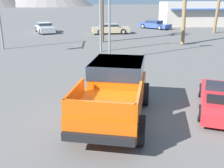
# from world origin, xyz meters

# --- Properties ---
(ground_plane) EXTENTS (320.00, 320.00, 0.00)m
(ground_plane) POSITION_xyz_m (0.00, 0.00, 0.00)
(ground_plane) COLOR #5B5956
(orange_pickup_truck) EXTENTS (3.19, 5.55, 1.93)m
(orange_pickup_truck) POSITION_xyz_m (-0.14, 0.30, 1.11)
(orange_pickup_truck) COLOR #CC4C0C
(orange_pickup_truck) RESTS_ON ground_plane
(parked_car_blue) EXTENTS (4.38, 4.40, 1.12)m
(parked_car_blue) POSITION_xyz_m (7.15, 28.38, 0.57)
(parked_car_blue) COLOR #334C9E
(parked_car_blue) RESTS_ON ground_plane
(parked_car_tan) EXTENTS (4.57, 2.24, 1.19)m
(parked_car_tan) POSITION_xyz_m (0.74, 23.20, 0.61)
(parked_car_tan) COLOR tan
(parked_car_tan) RESTS_ON ground_plane
(parked_car_silver) EXTENTS (3.22, 4.90, 1.22)m
(parked_car_silver) POSITION_xyz_m (-7.37, 24.79, 0.62)
(parked_car_silver) COLOR #B7BABF
(parked_car_silver) RESTS_ON ground_plane
(traffic_light_main) EXTENTS (3.24, 0.38, 5.65)m
(traffic_light_main) POSITION_xyz_m (0.68, 12.31, 3.92)
(traffic_light_main) COLOR slate
(traffic_light_main) RESTS_ON ground_plane
(storefront_building) EXTENTS (9.05, 6.08, 3.55)m
(storefront_building) POSITION_xyz_m (13.78, 32.58, 1.78)
(storefront_building) COLOR #BCB2A3
(storefront_building) RESTS_ON ground_plane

